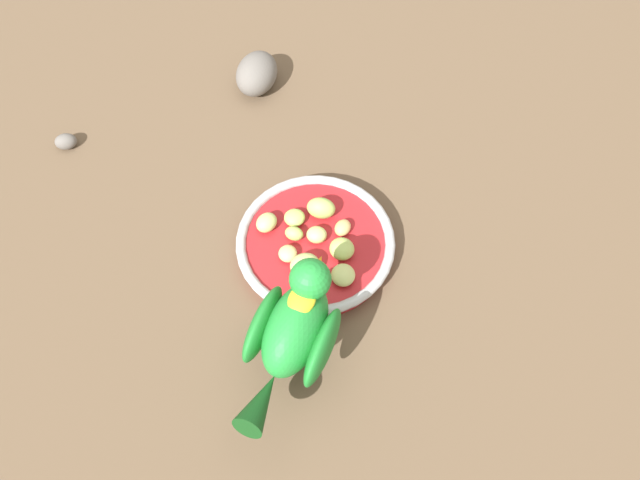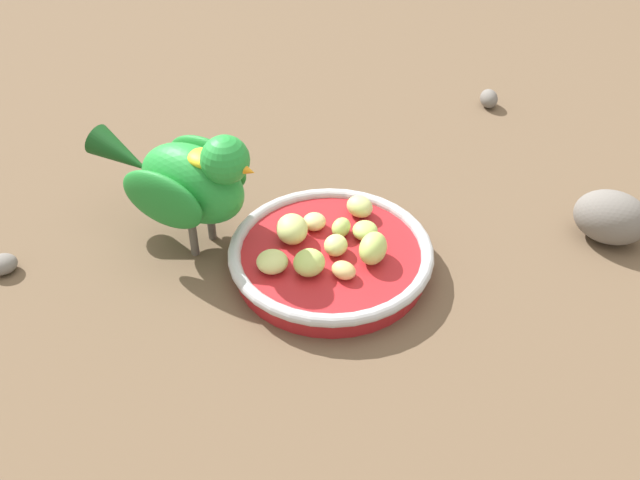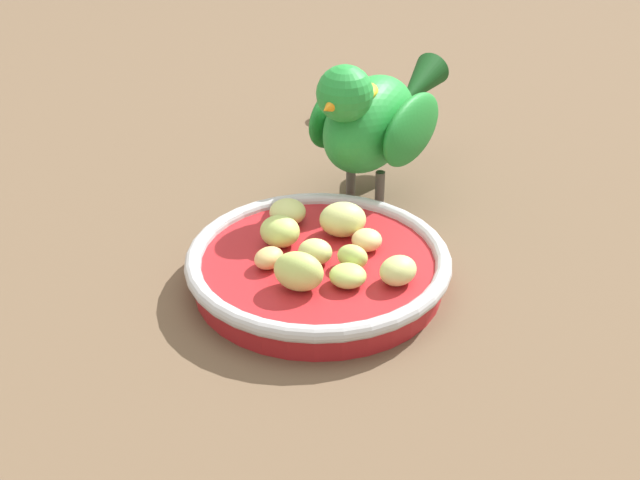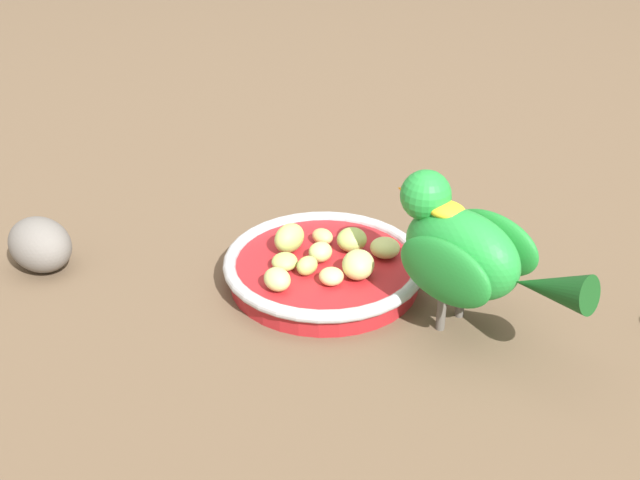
{
  "view_description": "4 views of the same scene",
  "coord_description": "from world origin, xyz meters",
  "px_view_note": "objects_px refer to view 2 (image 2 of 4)",
  "views": [
    {
      "loc": [
        -0.43,
        -0.15,
        0.82
      ],
      "look_at": [
        -0.01,
        -0.04,
        0.04
      ],
      "focal_mm": 38.65,
      "sensor_mm": 36.0,
      "label": 1
    },
    {
      "loc": [
        0.21,
        -0.58,
        0.53
      ],
      "look_at": [
        -0.0,
        -0.06,
        0.06
      ],
      "focal_mm": 42.23,
      "sensor_mm": 36.0,
      "label": 2
    },
    {
      "loc": [
        0.55,
        0.22,
        0.4
      ],
      "look_at": [
        0.01,
        -0.03,
        0.05
      ],
      "focal_mm": 49.9,
      "sensor_mm": 36.0,
      "label": 3
    },
    {
      "loc": [
        -0.42,
        0.54,
        0.45
      ],
      "look_at": [
        -0.01,
        -0.01,
        0.06
      ],
      "focal_mm": 44.47,
      "sensor_mm": 36.0,
      "label": 4
    }
  ],
  "objects_px": {
    "apple_piece_0": "(309,263)",
    "apple_piece_2": "(365,231)",
    "pebble_1": "(2,264)",
    "apple_piece_7": "(344,270)",
    "apple_piece_4": "(360,207)",
    "apple_piece_1": "(336,245)",
    "parrot": "(189,178)",
    "pebble_0": "(489,99)",
    "apple_piece_3": "(292,229)",
    "apple_piece_6": "(272,262)",
    "apple_piece_9": "(373,248)",
    "apple_piece_8": "(342,226)",
    "feeding_bowl": "(334,258)",
    "rock_large": "(611,217)",
    "apple_piece_5": "(316,219)"
  },
  "relations": [
    {
      "from": "apple_piece_8",
      "to": "parrot",
      "type": "bearing_deg",
      "value": -162.76
    },
    {
      "from": "feeding_bowl",
      "to": "pebble_0",
      "type": "height_order",
      "value": "feeding_bowl"
    },
    {
      "from": "apple_piece_7",
      "to": "pebble_1",
      "type": "bearing_deg",
      "value": -163.48
    },
    {
      "from": "apple_piece_2",
      "to": "apple_piece_7",
      "type": "height_order",
      "value": "same"
    },
    {
      "from": "apple_piece_7",
      "to": "apple_piece_3",
      "type": "bearing_deg",
      "value": 154.6
    },
    {
      "from": "apple_piece_0",
      "to": "apple_piece_5",
      "type": "distance_m",
      "value": 0.07
    },
    {
      "from": "apple_piece_7",
      "to": "pebble_1",
      "type": "height_order",
      "value": "apple_piece_7"
    },
    {
      "from": "rock_large",
      "to": "pebble_0",
      "type": "distance_m",
      "value": 0.3
    },
    {
      "from": "apple_piece_9",
      "to": "apple_piece_0",
      "type": "bearing_deg",
      "value": -141.62
    },
    {
      "from": "apple_piece_1",
      "to": "apple_piece_2",
      "type": "relative_size",
      "value": 0.95
    },
    {
      "from": "feeding_bowl",
      "to": "apple_piece_7",
      "type": "height_order",
      "value": "apple_piece_7"
    },
    {
      "from": "apple_piece_7",
      "to": "pebble_0",
      "type": "distance_m",
      "value": 0.44
    },
    {
      "from": "apple_piece_2",
      "to": "parrot",
      "type": "relative_size",
      "value": 0.13
    },
    {
      "from": "apple_piece_0",
      "to": "apple_piece_2",
      "type": "distance_m",
      "value": 0.08
    },
    {
      "from": "apple_piece_1",
      "to": "apple_piece_5",
      "type": "relative_size",
      "value": 1.09
    },
    {
      "from": "parrot",
      "to": "pebble_0",
      "type": "bearing_deg",
      "value": 68.94
    },
    {
      "from": "apple_piece_9",
      "to": "apple_piece_3",
      "type": "bearing_deg",
      "value": -179.22
    },
    {
      "from": "apple_piece_6",
      "to": "apple_piece_9",
      "type": "distance_m",
      "value": 0.1
    },
    {
      "from": "feeding_bowl",
      "to": "apple_piece_7",
      "type": "xyz_separation_m",
      "value": [
        0.02,
        -0.03,
        0.02
      ]
    },
    {
      "from": "apple_piece_0",
      "to": "apple_piece_3",
      "type": "distance_m",
      "value": 0.05
    },
    {
      "from": "apple_piece_7",
      "to": "apple_piece_8",
      "type": "bearing_deg",
      "value": 111.81
    },
    {
      "from": "feeding_bowl",
      "to": "apple_piece_9",
      "type": "distance_m",
      "value": 0.05
    },
    {
      "from": "apple_piece_2",
      "to": "apple_piece_9",
      "type": "height_order",
      "value": "apple_piece_9"
    },
    {
      "from": "parrot",
      "to": "rock_large",
      "type": "distance_m",
      "value": 0.45
    },
    {
      "from": "apple_piece_0",
      "to": "rock_large",
      "type": "relative_size",
      "value": 0.41
    },
    {
      "from": "apple_piece_2",
      "to": "apple_piece_1",
      "type": "bearing_deg",
      "value": -118.26
    },
    {
      "from": "apple_piece_4",
      "to": "apple_piece_1",
      "type": "bearing_deg",
      "value": -90.78
    },
    {
      "from": "pebble_0",
      "to": "apple_piece_6",
      "type": "bearing_deg",
      "value": -105.3
    },
    {
      "from": "feeding_bowl",
      "to": "apple_piece_7",
      "type": "relative_size",
      "value": 8.3
    },
    {
      "from": "apple_piece_9",
      "to": "pebble_1",
      "type": "height_order",
      "value": "apple_piece_9"
    },
    {
      "from": "apple_piece_1",
      "to": "apple_piece_4",
      "type": "height_order",
      "value": "apple_piece_4"
    },
    {
      "from": "apple_piece_2",
      "to": "apple_piece_6",
      "type": "distance_m",
      "value": 0.11
    },
    {
      "from": "apple_piece_0",
      "to": "apple_piece_6",
      "type": "distance_m",
      "value": 0.04
    },
    {
      "from": "pebble_1",
      "to": "apple_piece_7",
      "type": "bearing_deg",
      "value": 16.52
    },
    {
      "from": "apple_piece_5",
      "to": "apple_piece_6",
      "type": "xyz_separation_m",
      "value": [
        -0.01,
        -0.08,
        0.0
      ]
    },
    {
      "from": "parrot",
      "to": "apple_piece_5",
      "type": "bearing_deg",
      "value": 29.52
    },
    {
      "from": "apple_piece_3",
      "to": "apple_piece_9",
      "type": "distance_m",
      "value": 0.09
    },
    {
      "from": "apple_piece_1",
      "to": "apple_piece_3",
      "type": "height_order",
      "value": "apple_piece_3"
    },
    {
      "from": "apple_piece_6",
      "to": "apple_piece_4",
      "type": "bearing_deg",
      "value": 66.79
    },
    {
      "from": "apple_piece_8",
      "to": "pebble_1",
      "type": "distance_m",
      "value": 0.36
    },
    {
      "from": "apple_piece_2",
      "to": "apple_piece_4",
      "type": "bearing_deg",
      "value": 118.48
    },
    {
      "from": "apple_piece_4",
      "to": "parrot",
      "type": "xyz_separation_m",
      "value": [
        -0.16,
        -0.08,
        0.05
      ]
    },
    {
      "from": "pebble_0",
      "to": "apple_piece_3",
      "type": "bearing_deg",
      "value": -107.19
    },
    {
      "from": "apple_piece_4",
      "to": "apple_piece_5",
      "type": "distance_m",
      "value": 0.05
    },
    {
      "from": "parrot",
      "to": "apple_piece_7",
      "type": "bearing_deg",
      "value": 2.66
    },
    {
      "from": "apple_piece_0",
      "to": "apple_piece_1",
      "type": "xyz_separation_m",
      "value": [
        0.01,
        0.04,
        -0.0
      ]
    },
    {
      "from": "apple_piece_3",
      "to": "apple_piece_7",
      "type": "height_order",
      "value": "apple_piece_3"
    },
    {
      "from": "apple_piece_9",
      "to": "rock_large",
      "type": "height_order",
      "value": "rock_large"
    },
    {
      "from": "pebble_1",
      "to": "parrot",
      "type": "bearing_deg",
      "value": 35.67
    },
    {
      "from": "apple_piece_0",
      "to": "apple_piece_3",
      "type": "height_order",
      "value": "apple_piece_3"
    }
  ]
}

